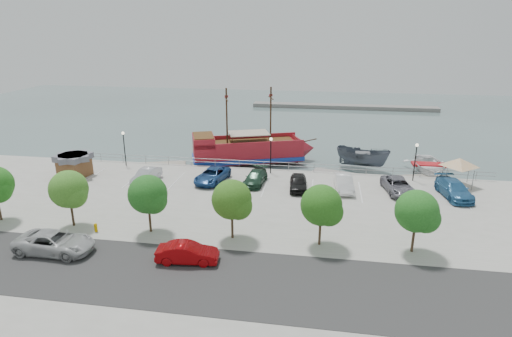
# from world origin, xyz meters

# --- Properties ---
(ground) EXTENTS (160.00, 160.00, 0.00)m
(ground) POSITION_xyz_m (0.00, 0.00, -1.00)
(ground) COLOR #4C5F5D
(street) EXTENTS (100.00, 8.00, 0.04)m
(street) POSITION_xyz_m (0.00, -16.00, 0.01)
(street) COLOR #333333
(street) RESTS_ON land_slab
(sidewalk) EXTENTS (100.00, 4.00, 0.05)m
(sidewalk) POSITION_xyz_m (0.00, -10.00, 0.01)
(sidewalk) COLOR gray
(sidewalk) RESTS_ON land_slab
(seawall_railing) EXTENTS (50.00, 0.06, 1.00)m
(seawall_railing) POSITION_xyz_m (0.00, 7.80, 0.53)
(seawall_railing) COLOR gray
(seawall_railing) RESTS_ON land_slab
(far_shore) EXTENTS (40.00, 3.00, 0.80)m
(far_shore) POSITION_xyz_m (10.00, 55.00, -0.60)
(far_shore) COLOR gray
(far_shore) RESTS_ON ground
(pirate_ship) EXTENTS (16.87, 9.76, 10.48)m
(pirate_ship) POSITION_xyz_m (-2.75, 13.15, 0.75)
(pirate_ship) COLOR #A31A26
(pirate_ship) RESTS_ON ground
(patrol_boat) EXTENTS (7.35, 4.96, 2.66)m
(patrol_boat) POSITION_xyz_m (10.91, 12.62, 0.33)
(patrol_boat) COLOR #515764
(patrol_boat) RESTS_ON ground
(speedboat) EXTENTS (5.39, 7.47, 1.53)m
(speedboat) POSITION_xyz_m (18.97, 12.56, -0.23)
(speedboat) COLOR white
(speedboat) RESTS_ON ground
(dock_west) EXTENTS (7.99, 4.29, 0.44)m
(dock_west) POSITION_xyz_m (-15.32, 9.20, -0.78)
(dock_west) COLOR gray
(dock_west) RESTS_ON ground
(dock_mid) EXTENTS (7.65, 4.26, 0.42)m
(dock_mid) POSITION_xyz_m (8.41, 9.20, -0.79)
(dock_mid) COLOR gray
(dock_mid) RESTS_ON ground
(dock_east) EXTENTS (7.75, 4.18, 0.43)m
(dock_east) POSITION_xyz_m (16.23, 9.20, -0.79)
(dock_east) COLOR gray
(dock_east) RESTS_ON ground
(shed) EXTENTS (3.69, 3.69, 2.61)m
(shed) POSITION_xyz_m (-21.97, 1.86, 1.39)
(shed) COLOR brown
(shed) RESTS_ON land_slab
(canopy_tent) EXTENTS (4.66, 4.66, 3.50)m
(canopy_tent) POSITION_xyz_m (20.38, 5.80, 3.05)
(canopy_tent) COLOR slate
(canopy_tent) RESTS_ON land_slab
(street_van) EXTENTS (5.99, 2.81, 1.66)m
(street_van) POSITION_xyz_m (-13.83, -14.38, 0.83)
(street_van) COLOR #B7B8B8
(street_van) RESTS_ON street
(street_sedan) EXTENTS (4.65, 2.02, 1.49)m
(street_sedan) POSITION_xyz_m (-3.45, -14.15, 0.74)
(street_sedan) COLOR #97060A
(street_sedan) RESTS_ON street
(fire_hydrant) EXTENTS (0.28, 0.28, 0.81)m
(fire_hydrant) POSITION_xyz_m (-12.49, -10.80, 0.44)
(fire_hydrant) COLOR #CC9700
(fire_hydrant) RESTS_ON sidewalk
(lamp_post_left) EXTENTS (0.36, 0.36, 4.28)m
(lamp_post_left) POSITION_xyz_m (-18.00, 6.50, 2.94)
(lamp_post_left) COLOR black
(lamp_post_left) RESTS_ON land_slab
(lamp_post_mid) EXTENTS (0.36, 0.36, 4.28)m
(lamp_post_mid) POSITION_xyz_m (0.00, 6.50, 2.94)
(lamp_post_mid) COLOR black
(lamp_post_mid) RESTS_ON land_slab
(lamp_post_right) EXTENTS (0.36, 0.36, 4.28)m
(lamp_post_right) POSITION_xyz_m (16.00, 6.50, 2.94)
(lamp_post_right) COLOR black
(lamp_post_right) RESTS_ON land_slab
(tree_b) EXTENTS (3.30, 3.20, 5.00)m
(tree_b) POSITION_xyz_m (-14.85, -10.07, 3.30)
(tree_b) COLOR #473321
(tree_b) RESTS_ON sidewalk
(tree_c) EXTENTS (3.30, 3.20, 5.00)m
(tree_c) POSITION_xyz_m (-7.85, -10.07, 3.30)
(tree_c) COLOR #473321
(tree_c) RESTS_ON sidewalk
(tree_d) EXTENTS (3.30, 3.20, 5.00)m
(tree_d) POSITION_xyz_m (-0.85, -10.07, 3.30)
(tree_d) COLOR #473321
(tree_d) RESTS_ON sidewalk
(tree_e) EXTENTS (3.30, 3.20, 5.00)m
(tree_e) POSITION_xyz_m (6.15, -10.07, 3.30)
(tree_e) COLOR #473321
(tree_e) RESTS_ON sidewalk
(tree_f) EXTENTS (3.30, 3.20, 5.00)m
(tree_f) POSITION_xyz_m (13.15, -10.07, 3.30)
(tree_f) COLOR #473321
(tree_f) RESTS_ON sidewalk
(parked_car_b) EXTENTS (2.08, 4.73, 1.51)m
(parked_car_b) POSITION_xyz_m (-13.10, 1.26, 0.75)
(parked_car_b) COLOR #B7BABF
(parked_car_b) RESTS_ON land_slab
(parked_car_c) EXTENTS (3.51, 5.82, 1.51)m
(parked_car_c) POSITION_xyz_m (-5.99, 2.62, 0.76)
(parked_car_c) COLOR navy
(parked_car_c) RESTS_ON land_slab
(parked_car_d) EXTENTS (2.36, 4.98, 1.40)m
(parked_car_d) POSITION_xyz_m (-1.18, 2.73, 0.70)
(parked_car_d) COLOR #1D3D2A
(parked_car_d) RESTS_ON land_slab
(parked_car_e) EXTENTS (2.09, 4.56, 1.51)m
(parked_car_e) POSITION_xyz_m (3.54, 1.78, 0.76)
(parked_car_e) COLOR black
(parked_car_e) RESTS_ON land_slab
(parked_car_f) EXTENTS (2.10, 4.96, 1.59)m
(parked_car_f) POSITION_xyz_m (8.26, 2.36, 0.80)
(parked_car_f) COLOR white
(parked_car_f) RESTS_ON land_slab
(parked_car_g) EXTENTS (3.31, 5.69, 1.49)m
(parked_car_g) POSITION_xyz_m (13.76, 2.52, 0.74)
(parked_car_g) COLOR slate
(parked_car_g) RESTS_ON land_slab
(parked_car_h) EXTENTS (3.16, 5.96, 1.65)m
(parked_car_h) POSITION_xyz_m (19.14, 2.21, 0.82)
(parked_car_h) COLOR teal
(parked_car_h) RESTS_ON land_slab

